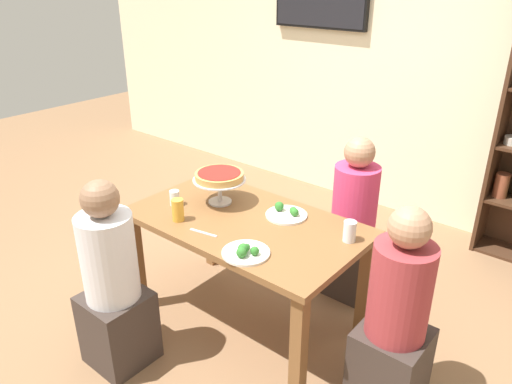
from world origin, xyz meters
TOP-DOWN VIEW (x-y plane):
  - ground_plane at (0.00, 0.00)m, footprint 12.00×12.00m
  - rear_partition at (0.00, 2.20)m, footprint 8.00×0.12m
  - dining_table at (0.00, 0.00)m, footprint 1.42×0.82m
  - diner_head_east at (1.00, -0.02)m, footprint 0.34×0.34m
  - diner_near_left at (-0.34, -0.74)m, footprint 0.34×0.34m
  - diner_far_right at (0.34, 0.72)m, footprint 0.34×0.34m
  - deep_dish_pizza_stand at (-0.28, 0.08)m, footprint 0.34×0.34m
  - salad_plate_near_diner at (0.16, 0.20)m, footprint 0.25×0.25m
  - salad_plate_far_diner at (0.26, -0.30)m, footprint 0.26×0.26m
  - beer_glass_amber_tall at (-0.31, -0.26)m, footprint 0.07×0.07m
  - water_glass_clear_near at (-0.48, -0.13)m, footprint 0.06×0.06m
  - water_glass_clear_far at (0.60, 0.18)m, footprint 0.07×0.07m
  - cutlery_fork_near at (-0.47, 0.31)m, footprint 0.18×0.04m
  - cutlery_knife_near at (-0.08, -0.27)m, footprint 0.18×0.05m

SIDE VIEW (x-z plane):
  - ground_plane at x=0.00m, z-range 0.00..0.00m
  - diner_head_east at x=1.00m, z-range -0.08..1.07m
  - diner_near_left at x=-0.34m, z-range -0.08..1.07m
  - diner_far_right at x=0.34m, z-range -0.08..1.07m
  - dining_table at x=0.00m, z-range 0.27..1.01m
  - cutlery_fork_near at x=-0.47m, z-range 0.74..0.74m
  - cutlery_knife_near at x=-0.08m, z-range 0.74..0.74m
  - salad_plate_near_diner at x=0.16m, z-range 0.72..0.79m
  - salad_plate_far_diner at x=0.26m, z-range 0.72..0.80m
  - water_glass_clear_near at x=-0.48m, z-range 0.74..0.84m
  - water_glass_clear_far at x=0.60m, z-range 0.74..0.86m
  - beer_glass_amber_tall at x=-0.31m, z-range 0.74..0.88m
  - deep_dish_pizza_stand at x=-0.28m, z-range 0.81..1.02m
  - rear_partition at x=0.00m, z-range 0.00..2.80m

